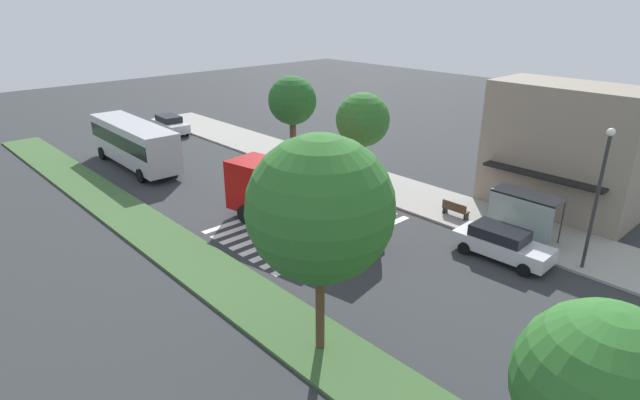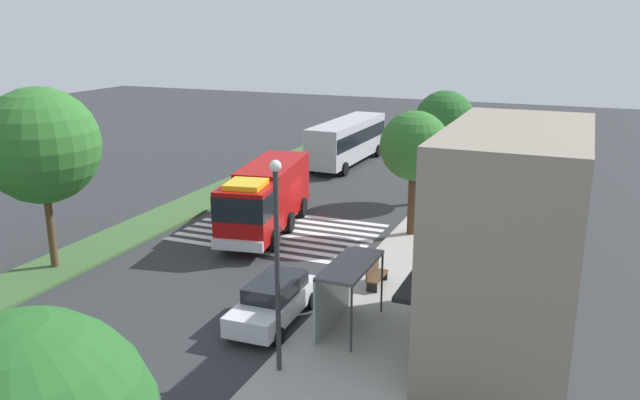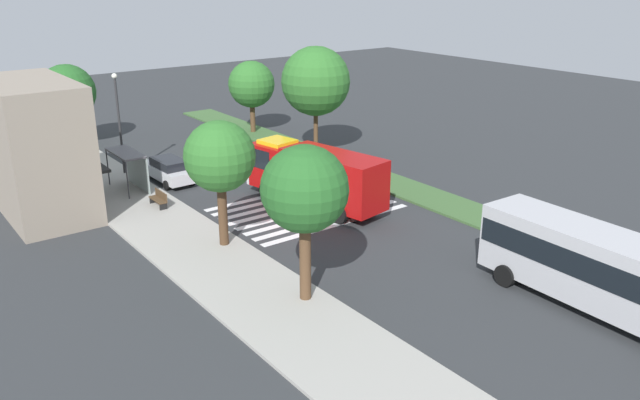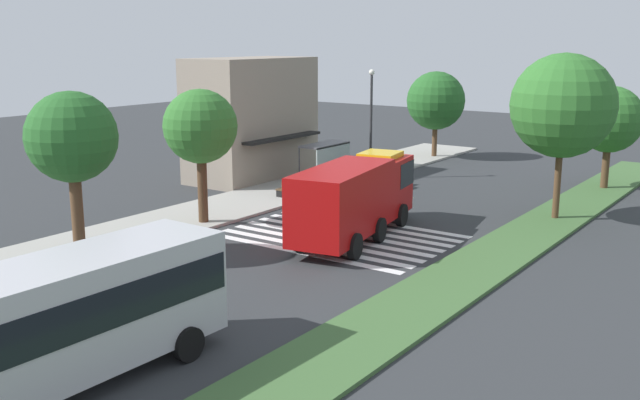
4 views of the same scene
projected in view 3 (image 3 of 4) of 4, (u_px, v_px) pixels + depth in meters
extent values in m
plane|color=#2D3033|center=(322.00, 216.00, 36.96)|extent=(120.00, 120.00, 0.00)
cube|color=#9E9B93|center=(195.00, 249.00, 32.44)|extent=(60.00, 4.79, 0.14)
cube|color=#3D6033|center=(411.00, 191.00, 40.92)|extent=(60.00, 3.00, 0.14)
cube|color=silver|center=(339.00, 224.00, 35.76)|extent=(0.45, 10.06, 0.01)
cube|color=silver|center=(329.00, 219.00, 36.44)|extent=(0.45, 10.06, 0.01)
cube|color=silver|center=(320.00, 214.00, 37.12)|extent=(0.45, 10.06, 0.01)
cube|color=silver|center=(311.00, 210.00, 37.80)|extent=(0.45, 10.06, 0.01)
cube|color=silver|center=(302.00, 206.00, 38.48)|extent=(0.45, 10.06, 0.01)
cube|color=silver|center=(293.00, 202.00, 39.15)|extent=(0.45, 10.06, 0.01)
cube|color=silver|center=(285.00, 198.00, 39.83)|extent=(0.45, 10.06, 0.01)
cube|color=silver|center=(277.00, 194.00, 40.51)|extent=(0.45, 10.06, 0.01)
cube|color=#A50C0C|center=(278.00, 164.00, 40.02)|extent=(3.15, 2.93, 2.69)
cube|color=#A50C0C|center=(333.00, 178.00, 37.05)|extent=(6.75, 3.59, 2.90)
cube|color=black|center=(273.00, 155.00, 40.11)|extent=(2.39, 2.82, 1.18)
cube|color=silver|center=(263.00, 176.00, 41.34)|extent=(0.68, 2.49, 0.50)
cube|color=yellow|center=(277.00, 142.00, 39.53)|extent=(2.20, 2.05, 0.24)
cylinder|color=black|center=(267.00, 191.00, 39.45)|extent=(1.14, 0.49, 1.10)
cylinder|color=black|center=(296.00, 181.00, 41.16)|extent=(1.14, 0.49, 1.10)
cylinder|color=black|center=(339.00, 214.00, 35.66)|extent=(1.14, 0.49, 1.10)
cylinder|color=black|center=(367.00, 203.00, 37.37)|extent=(1.14, 0.49, 1.10)
cylinder|color=black|center=(302.00, 202.00, 37.51)|extent=(1.14, 0.49, 1.10)
cylinder|color=black|center=(331.00, 192.00, 39.22)|extent=(1.14, 0.49, 1.10)
cube|color=silver|center=(168.00, 172.00, 42.67)|extent=(4.80, 1.95, 0.73)
cube|color=black|center=(169.00, 163.00, 42.27)|extent=(2.71, 1.67, 0.55)
cylinder|color=black|center=(146.00, 174.00, 43.41)|extent=(0.65, 0.24, 0.64)
cylinder|color=black|center=(170.00, 169.00, 44.47)|extent=(0.65, 0.24, 0.64)
cylinder|color=black|center=(167.00, 185.00, 41.11)|extent=(0.65, 0.24, 0.64)
cylinder|color=black|center=(192.00, 180.00, 42.17)|extent=(0.65, 0.24, 0.64)
cube|color=#B2B2B7|center=(603.00, 269.00, 25.99)|extent=(10.67, 2.79, 2.91)
cube|color=black|center=(604.00, 261.00, 25.87)|extent=(10.46, 2.84, 1.05)
cylinder|color=black|center=(541.00, 261.00, 30.02)|extent=(1.01, 0.32, 1.00)
cylinder|color=black|center=(505.00, 276.00, 28.63)|extent=(1.01, 0.32, 1.00)
cube|color=#4C4C51|center=(125.00, 153.00, 40.11)|extent=(3.50, 1.40, 0.12)
cube|color=#8C9E99|center=(137.00, 170.00, 40.89)|extent=(3.50, 0.08, 2.40)
cylinder|color=#333338|center=(127.00, 180.00, 38.87)|extent=(0.08, 0.08, 2.40)
cylinder|color=#333338|center=(108.00, 167.00, 41.43)|extent=(0.08, 0.08, 2.40)
cube|color=#4C3823|center=(158.00, 200.00, 37.91)|extent=(1.60, 0.50, 0.08)
cube|color=#4C3823|center=(161.00, 195.00, 37.94)|extent=(1.60, 0.06, 0.45)
cube|color=black|center=(163.00, 207.00, 37.44)|extent=(0.08, 0.45, 0.37)
cube|color=black|center=(153.00, 200.00, 38.52)|extent=(0.08, 0.45, 0.37)
cylinder|color=#2D2D30|center=(120.00, 127.00, 43.17)|extent=(0.16, 0.16, 6.44)
sphere|color=white|center=(114.00, 76.00, 42.01)|extent=(0.36, 0.36, 0.36)
cube|color=gray|center=(36.00, 148.00, 36.26)|extent=(8.59, 4.30, 7.65)
cube|color=black|center=(84.00, 158.00, 38.04)|extent=(6.87, 0.80, 0.16)
cylinder|color=#513823|center=(305.00, 259.00, 26.85)|extent=(0.49, 0.49, 3.65)
sphere|color=#235B23|center=(305.00, 189.00, 25.80)|extent=(3.61, 3.61, 3.61)
cylinder|color=#47301E|center=(223.00, 213.00, 32.27)|extent=(0.47, 0.47, 3.40)
sphere|color=#2D6B28|center=(220.00, 156.00, 31.27)|extent=(3.52, 3.52, 3.52)
cylinder|color=#513823|center=(72.00, 128.00, 51.05)|extent=(0.38, 0.38, 2.65)
sphere|color=#235B23|center=(67.00, 92.00, 50.09)|extent=(4.33, 4.33, 4.33)
cylinder|color=#513823|center=(316.00, 130.00, 47.95)|extent=(0.33, 0.33, 3.77)
sphere|color=#2D6B28|center=(316.00, 81.00, 46.71)|extent=(5.03, 5.03, 5.03)
cylinder|color=#513823|center=(253.00, 116.00, 54.99)|extent=(0.43, 0.43, 2.71)
sphere|color=#2D6B28|center=(251.00, 84.00, 54.07)|extent=(3.90, 3.90, 3.90)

